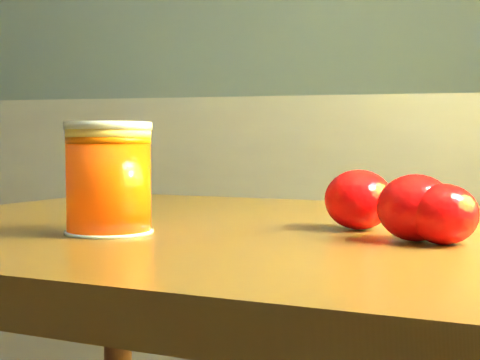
# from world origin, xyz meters

# --- Properties ---
(kitchen_counter) EXTENTS (3.15, 0.60, 0.90)m
(kitchen_counter) POSITION_xyz_m (0.00, 1.45, 0.45)
(kitchen_counter) COLOR #56565C
(kitchen_counter) RESTS_ON ground
(table) EXTENTS (1.02, 0.81, 0.68)m
(table) POSITION_xyz_m (0.81, 0.02, 0.60)
(table) COLOR brown
(table) RESTS_ON ground
(juice_glass) EXTENTS (0.08, 0.08, 0.10)m
(juice_glass) POSITION_xyz_m (0.65, -0.07, 0.74)
(juice_glass) COLOR #FF4505
(juice_glass) RESTS_ON table
(orange_front) EXTENTS (0.08, 0.08, 0.06)m
(orange_front) POSITION_xyz_m (0.87, 0.01, 0.71)
(orange_front) COLOR #FF0B05
(orange_front) RESTS_ON table
(orange_back) EXTENTS (0.07, 0.07, 0.06)m
(orange_back) POSITION_xyz_m (0.92, -0.06, 0.71)
(orange_back) COLOR #FF0B05
(orange_back) RESTS_ON table
(orange_extra) EXTENTS (0.06, 0.06, 0.05)m
(orange_extra) POSITION_xyz_m (0.95, -0.07, 0.71)
(orange_extra) COLOR #FF0B05
(orange_extra) RESTS_ON table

